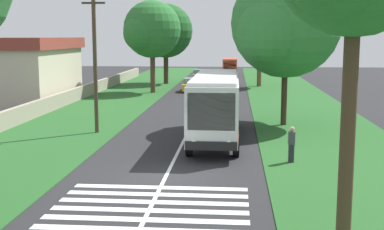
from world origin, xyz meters
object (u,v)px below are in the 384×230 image
Objects in this scene: coach_bus at (216,103)px; trailing_car_1 at (192,85)px; trailing_minibus_0 at (230,65)px; trailing_car_3 at (200,75)px; roadside_tree_left_0 at (165,32)px; roadside_building at (9,69)px; roadside_tree_right_2 at (283,26)px; roadside_tree_left_1 at (151,31)px; trailing_car_0 at (222,92)px; roadside_tree_right_0 at (259,24)px; trailing_car_2 at (227,80)px; pedestrian at (292,144)px; utility_pole at (95,61)px.

coach_bus is 26.67m from trailing_car_1.
trailing_car_3 is at bearing 156.41° from trailing_minibus_0.
roadside_building is at bearing 147.91° from roadside_tree_left_0.
roadside_tree_right_2 reaches higher than coach_bus.
trailing_car_1 is 10.95m from roadside_tree_left_0.
trailing_car_3 is 0.45× the size of roadside_tree_left_1.
trailing_car_0 is 30.53m from trailing_minibus_0.
trailing_car_3 is 13.27m from roadside_tree_right_0.
trailing_car_2 is at bearing -0.13° from coach_bus.
roadside_tree_left_1 reaches higher than pedestrian.
trailing_minibus_0 is at bearing -27.34° from roadside_tree_left_0.
coach_bus is at bearing 173.39° from roadside_tree_right_0.
roadside_tree_left_1 is at bearing -54.86° from roadside_building.
utility_pole is at bearing -179.27° from roadside_tree_left_1.
coach_bus is 25.21m from roadside_building.
roadside_tree_left_0 is at bearing 83.07° from trailing_car_2.
trailing_minibus_0 is 3.55× the size of pedestrian.
trailing_minibus_0 is 49.06m from utility_pole.
trailing_car_1 is (6.84, 3.42, 0.00)m from trailing_car_0.
trailing_car_0 is 0.41× the size of roadside_tree_right_0.
utility_pole reaches higher than pedestrian.
roadside_tree_left_1 is (-25.63, 7.89, 4.89)m from trailing_minibus_0.
roadside_tree_right_2 is 0.85× the size of roadside_building.
trailing_car_2 is 0.51× the size of utility_pole.
roadside_tree_left_1 is (-1.95, 4.07, 5.77)m from trailing_car_1.
roadside_tree_left_0 is (15.26, 7.49, 5.69)m from trailing_car_0.
trailing_minibus_0 is 18.99m from roadside_tree_right_0.
coach_bus is at bearing -102.87° from utility_pole.
trailing_car_2 is 9.62m from roadside_tree_left_0.
trailing_car_1 is 0.42× the size of roadside_tree_right_2.
trailing_car_2 is 0.72× the size of trailing_minibus_0.
roadside_tree_left_0 is at bearing 147.73° from trailing_car_3.
utility_pole is at bearing -179.51° from roadside_tree_left_0.
trailing_car_0 is 19.63m from utility_pole.
utility_pole is at bearing 160.12° from roadside_tree_right_0.
roadside_building reaches higher than trailing_car_1.
roadside_tree_left_0 reaches higher than roadside_tree_left_1.
coach_bus is 1.06× the size of roadside_tree_right_0.
trailing_car_3 is at bearing 9.25° from trailing_car_0.
trailing_car_1 is 1.00× the size of trailing_car_3.
trailing_car_2 is 26.28m from roadside_building.
roadside_tree_left_0 is (-6.30, 3.98, 5.69)m from trailing_car_3.
pedestrian is (-29.46, -11.34, -5.53)m from roadside_tree_left_1.
trailing_car_1 and trailing_car_2 have the same top height.
trailing_minibus_0 is at bearing 5.01° from roadside_tree_right_2.
pedestrian is at bearing -121.22° from utility_pole.
coach_bus is at bearing -174.94° from trailing_car_3.
trailing_car_2 and trailing_car_3 have the same top height.
trailing_car_2 is at bearing -152.81° from trailing_car_3.
trailing_car_1 is 7.33m from roadside_tree_left_1.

